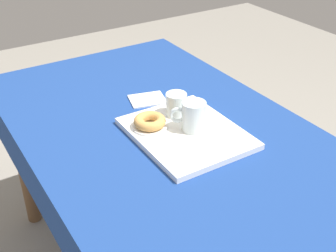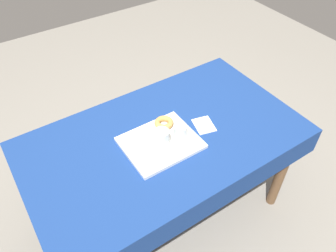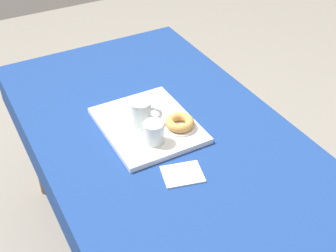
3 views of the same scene
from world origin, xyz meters
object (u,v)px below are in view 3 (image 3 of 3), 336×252
serving_tray (148,125)px  water_glass_near (154,134)px  dining_table (163,152)px  sugar_donut_left (180,122)px  tea_mug_left (141,114)px  donut_plate_left (180,127)px  paper_napkin (183,174)px

serving_tray → water_glass_near: 0.12m
dining_table → sugar_donut_left: 0.16m
water_glass_near → sugar_donut_left: 0.12m
sugar_donut_left → dining_table: bearing=-121.4°
water_glass_near → sugar_donut_left: water_glass_near is taller
tea_mug_left → donut_plate_left: bearing=52.9°
dining_table → tea_mug_left: bearing=-131.6°
dining_table → water_glass_near: water_glass_near is taller
donut_plate_left → sugar_donut_left: sugar_donut_left is taller
dining_table → paper_napkin: paper_napkin is taller
donut_plate_left → paper_napkin: donut_plate_left is taller
donut_plate_left → paper_napkin: (0.20, -0.10, -0.02)m
serving_tray → tea_mug_left: size_ratio=3.65×
serving_tray → paper_napkin: (0.28, -0.01, -0.01)m
dining_table → sugar_donut_left: (0.03, 0.05, 0.14)m
serving_tray → water_glass_near: (0.11, -0.03, 0.04)m
tea_mug_left → water_glass_near: size_ratio=1.34×
dining_table → serving_tray: bearing=-142.4°
serving_tray → water_glass_near: bearing=-15.4°
serving_tray → donut_plate_left: (0.08, 0.09, 0.01)m
dining_table → donut_plate_left: 0.14m
tea_mug_left → water_glass_near: 0.11m
water_glass_near → donut_plate_left: bearing=102.3°
dining_table → water_glass_near: (0.06, -0.07, 0.15)m
serving_tray → sugar_donut_left: size_ratio=3.68×
water_glass_near → paper_napkin: (0.17, 0.01, -0.05)m
water_glass_near → sugar_donut_left: bearing=102.3°
dining_table → donut_plate_left: size_ratio=13.03×
tea_mug_left → water_glass_near: (0.11, -0.01, -0.01)m
serving_tray → donut_plate_left: bearing=48.3°
water_glass_near → paper_napkin: 0.18m
tea_mug_left → water_glass_near: tea_mug_left is taller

